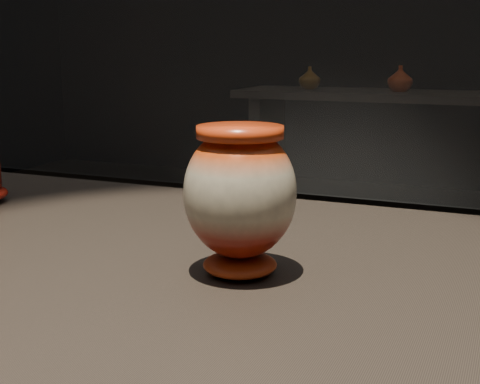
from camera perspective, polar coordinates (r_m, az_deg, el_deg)
The scene contains 4 objects.
main_vase at distance 0.82m, azimuth 0.00°, elevation -0.23°, with size 0.16×0.16×0.19m.
back_shelf at distance 4.43m, azimuth 12.75°, elevation 4.96°, with size 2.00×0.60×0.90m.
back_vase_left at distance 4.52m, azimuth 5.97°, elevation 9.66°, with size 0.14×0.14×0.15m, color brown.
back_vase_mid at distance 4.37m, azimuth 13.50°, elevation 9.39°, with size 0.16×0.16×0.16m, color maroon.
Camera 1 is at (0.46, -0.77, 1.18)m, focal length 50.00 mm.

